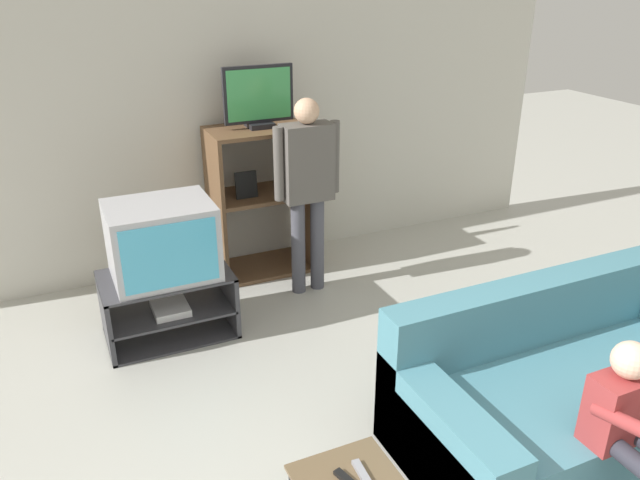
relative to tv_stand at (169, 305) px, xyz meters
name	(u,v)px	position (x,y,z in m)	size (l,w,h in m)	color
wall_back	(215,116)	(0.71, 1.04, 1.07)	(6.40, 0.06, 2.60)	beige
tv_stand	(169,305)	(0.00, 0.00, 0.00)	(0.89, 0.56, 0.47)	#38383D
television_main	(162,240)	(0.01, 0.01, 0.50)	(0.69, 0.55, 0.52)	#B2B2B7
media_shelf	(260,200)	(0.96, 0.72, 0.40)	(0.80, 0.50, 1.25)	brown
television_flat	(259,98)	(0.98, 0.73, 1.24)	(0.57, 0.20, 0.48)	black
remote_control_black	(347,480)	(0.35, -2.10, 0.14)	(0.04, 0.14, 0.02)	black
remote_control_white	(361,472)	(0.43, -2.09, 0.14)	(0.04, 0.14, 0.02)	gray
couch	(570,393)	(1.79, -1.97, 0.05)	(1.96, 0.98, 0.82)	teal
person_standing_adult	(307,179)	(1.17, 0.21, 0.71)	(0.53, 0.20, 1.56)	#4C4C56
person_seated_child	(634,427)	(1.54, -2.53, 0.34)	(0.33, 0.43, 0.95)	#2D2D38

